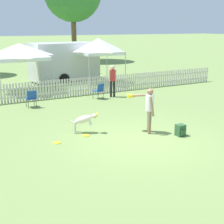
{
  "coord_description": "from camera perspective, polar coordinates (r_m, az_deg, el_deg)",
  "views": [
    {
      "loc": [
        -5.3,
        -7.86,
        3.52
      ],
      "look_at": [
        -0.44,
        1.04,
        0.74
      ],
      "focal_mm": 50.0,
      "sensor_mm": 36.0,
      "label": 1
    }
  ],
  "objects": [
    {
      "name": "equipment_trailer",
      "position": [
        21.04,
        -8.79,
        9.17
      ],
      "size": [
        5.16,
        2.54,
        2.52
      ],
      "rotation": [
        0.0,
        0.0,
        0.09
      ],
      "color": "silver",
      "rests_on": "ground_plane"
    },
    {
      "name": "leaping_dog",
      "position": [
        10.63,
        -5.15,
        -1.39
      ],
      "size": [
        1.02,
        0.64,
        0.74
      ],
      "rotation": [
        0.0,
        0.0,
        -2.07
      ],
      "color": "beige",
      "rests_on": "ground_plane"
    },
    {
      "name": "canopy_tent_main",
      "position": [
        19.97,
        -2.48,
        11.9
      ],
      "size": [
        2.52,
        2.52,
        2.83
      ],
      "color": "#B2B2B2",
      "rests_on": "ground_plane"
    },
    {
      "name": "ground_plane",
      "position": [
        10.12,
        5.02,
        -5.1
      ],
      "size": [
        240.0,
        240.0,
        0.0
      ],
      "primitive_type": "plane",
      "color": "olive"
    },
    {
      "name": "canopy_tent_secondary",
      "position": [
        18.06,
        -16.55,
        10.55
      ],
      "size": [
        2.78,
        2.78,
        2.66
      ],
      "color": "#B2B2B2",
      "rests_on": "ground_plane"
    },
    {
      "name": "folding_chair_blue_left",
      "position": [
        15.69,
        -2.35,
        4.1
      ],
      "size": [
        0.55,
        0.56,
        0.79
      ],
      "rotation": [
        0.0,
        0.0,
        3.46
      ],
      "color": "#333338",
      "rests_on": "ground_plane"
    },
    {
      "name": "backpack_on_grass",
      "position": [
        10.64,
        12.41,
        -3.27
      ],
      "size": [
        0.28,
        0.3,
        0.39
      ],
      "color": "#2D5633",
      "rests_on": "ground_plane"
    },
    {
      "name": "handler_person",
      "position": [
        10.55,
        6.64,
        1.22
      ],
      "size": [
        0.76,
        0.94,
        1.55
      ],
      "rotation": [
        0.0,
        0.0,
        1.08
      ],
      "color": "#8C664C",
      "rests_on": "ground_plane"
    },
    {
      "name": "frisbee_near_handler",
      "position": [
        9.96,
        -9.98,
        -5.54
      ],
      "size": [
        0.22,
        0.22,
        0.02
      ],
      "color": "yellow",
      "rests_on": "ground_plane"
    },
    {
      "name": "folding_chair_center",
      "position": [
        14.42,
        -14.54,
        2.63
      ],
      "size": [
        0.44,
        0.46,
        0.79
      ],
      "rotation": [
        0.0,
        0.0,
        3.16
      ],
      "color": "#333338",
      "rests_on": "ground_plane"
    },
    {
      "name": "spectator_standing",
      "position": [
        16.02,
        0.1,
        6.27
      ],
      "size": [
        0.42,
        0.27,
        1.65
      ],
      "rotation": [
        0.0,
        0.0,
        3.08
      ],
      "color": "black",
      "rests_on": "ground_plane"
    },
    {
      "name": "picket_fence",
      "position": [
        16.19,
        -9.04,
        4.29
      ],
      "size": [
        20.26,
        0.04,
        0.94
      ],
      "color": "beige",
      "rests_on": "ground_plane"
    },
    {
      "name": "frisbee_near_dog",
      "position": [
        10.47,
        -4.79,
        -4.3
      ],
      "size": [
        0.22,
        0.22,
        0.02
      ],
      "color": "yellow",
      "rests_on": "ground_plane"
    }
  ]
}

